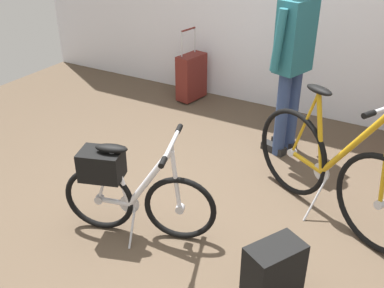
{
  "coord_description": "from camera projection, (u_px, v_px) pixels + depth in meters",
  "views": [
    {
      "loc": [
        1.29,
        -2.2,
        2.09
      ],
      "look_at": [
        -0.11,
        0.24,
        0.55
      ],
      "focal_mm": 41.99,
      "sensor_mm": 36.0,
      "label": 1
    }
  ],
  "objects": [
    {
      "name": "display_bike_left",
      "position": [
        333.0,
        171.0,
        3.18
      ],
      "size": [
        1.36,
        0.77,
        1.04
      ],
      "color": "black",
      "rests_on": "ground_plane"
    },
    {
      "name": "ground_plane",
      "position": [
        189.0,
        228.0,
        3.23
      ],
      "size": [
        6.99,
        6.99,
        0.0
      ],
      "primitive_type": "plane",
      "color": "brown"
    },
    {
      "name": "folding_bike_foreground",
      "position": [
        127.0,
        188.0,
        3.03
      ],
      "size": [
        1.03,
        0.55,
        0.76
      ],
      "color": "black",
      "rests_on": "ground_plane"
    },
    {
      "name": "backpack_on_floor",
      "position": [
        272.0,
        274.0,
        2.56
      ],
      "size": [
        0.33,
        0.38,
        0.41
      ],
      "color": "black",
      "rests_on": "ground_plane"
    },
    {
      "name": "rolling_suitcase",
      "position": [
        191.0,
        77.0,
        5.18
      ],
      "size": [
        0.24,
        0.39,
        0.83
      ],
      "color": "maroon",
      "rests_on": "ground_plane"
    },
    {
      "name": "visitor_near_wall",
      "position": [
        293.0,
        55.0,
        3.79
      ],
      "size": [
        0.34,
        0.51,
        1.62
      ],
      "color": "navy",
      "rests_on": "ground_plane"
    }
  ]
}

